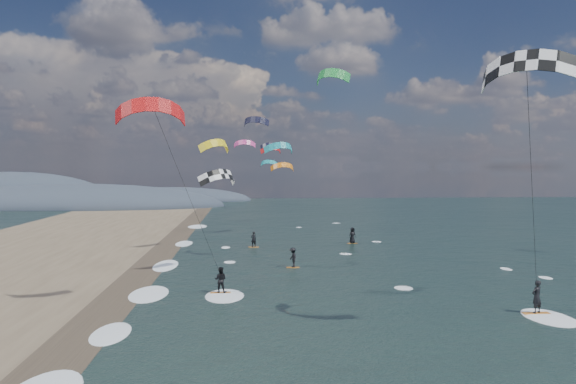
{
  "coord_description": "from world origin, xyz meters",
  "views": [
    {
      "loc": [
        -3.73,
        -23.1,
        8.57
      ],
      "look_at": [
        -1.0,
        12.0,
        7.0
      ],
      "focal_mm": 35.0,
      "sensor_mm": 36.0,
      "label": 1
    }
  ],
  "objects": [
    {
      "name": "bg_kite_field",
      "position": [
        -0.69,
        55.75,
        11.65
      ],
      "size": [
        12.85,
        70.05,
        9.81
      ],
      "color": "black",
      "rests_on": "ground"
    },
    {
      "name": "shoreline_surf",
      "position": [
        -10.8,
        14.75,
        0.0
      ],
      "size": [
        2.4,
        79.4,
        0.11
      ],
      "color": "white",
      "rests_on": "ground"
    },
    {
      "name": "wet_sand_strip",
      "position": [
        -12.0,
        10.0,
        0.0
      ],
      "size": [
        3.0,
        240.0,
        0.0
      ],
      "primitive_type": "cube",
      "color": "#382D23",
      "rests_on": "ground"
    },
    {
      "name": "far_kitesurfers",
      "position": [
        2.71,
        31.45,
        0.88
      ],
      "size": [
        12.2,
        15.55,
        1.82
      ],
      "color": "#C57022",
      "rests_on": "ground"
    },
    {
      "name": "kitesurfer_near_a",
      "position": [
        9.98,
        2.98,
        11.15
      ],
      "size": [
        8.07,
        9.57,
        14.53
      ],
      "color": "#C57022",
      "rests_on": "ground"
    },
    {
      "name": "kitesurfer_near_b",
      "position": [
        -7.76,
        10.55,
        8.5
      ],
      "size": [
        7.14,
        8.55,
        13.16
      ],
      "color": "#C57022",
      "rests_on": "ground"
    },
    {
      "name": "ground",
      "position": [
        0.0,
        0.0,
        0.0
      ],
      "size": [
        260.0,
        260.0,
        0.0
      ],
      "primitive_type": "plane",
      "color": "black",
      "rests_on": "ground"
    },
    {
      "name": "coastal_hills",
      "position": [
        -44.84,
        107.86,
        0.0
      ],
      "size": [
        80.0,
        41.0,
        15.0
      ],
      "color": "#3D4756",
      "rests_on": "ground"
    }
  ]
}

